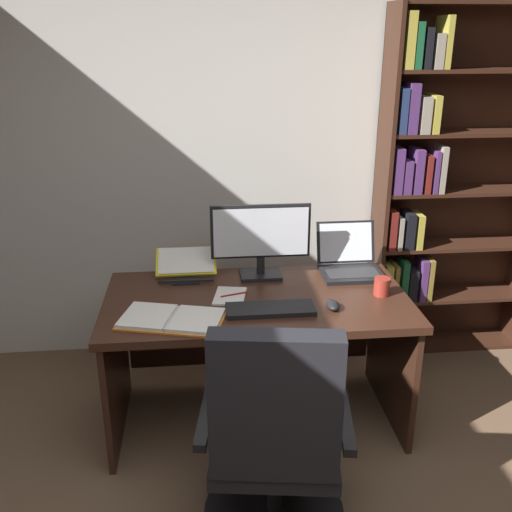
{
  "coord_description": "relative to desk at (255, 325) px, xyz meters",
  "views": [
    {
      "loc": [
        -0.41,
        -1.14,
        1.95
      ],
      "look_at": [
        -0.16,
        1.41,
        0.97
      ],
      "focal_mm": 40.47,
      "sensor_mm": 36.0,
      "label": 1
    }
  ],
  "objects": [
    {
      "name": "reading_stand_with_book",
      "position": [
        -0.35,
        0.24,
        0.26
      ],
      "size": [
        0.32,
        0.25,
        0.13
      ],
      "color": "black",
      "rests_on": "desk"
    },
    {
      "name": "bookshelf",
      "position": [
        1.2,
        0.63,
        0.55
      ],
      "size": [
        1.0,
        0.27,
        2.12
      ],
      "color": "#381E14",
      "rests_on": "ground"
    },
    {
      "name": "laptop",
      "position": [
        0.54,
        0.2,
        0.25
      ],
      "size": [
        0.33,
        0.33,
        0.25
      ],
      "color": "black",
      "rests_on": "desk"
    },
    {
      "name": "office_chair",
      "position": [
        -0.01,
        -0.86,
        -0.1
      ],
      "size": [
        0.66,
        0.6,
        1.0
      ],
      "rotation": [
        0.0,
        0.0,
        -0.15
      ],
      "color": "black",
      "rests_on": "ground"
    },
    {
      "name": "pen",
      "position": [
        -0.11,
        -0.06,
        0.21
      ],
      "size": [
        0.14,
        0.05,
        0.01
      ],
      "primitive_type": "cylinder",
      "rotation": [
        0.0,
        1.57,
        0.3
      ],
      "color": "maroon",
      "rests_on": "notepad"
    },
    {
      "name": "desk",
      "position": [
        0.0,
        0.0,
        0.0
      ],
      "size": [
        1.52,
        0.79,
        0.72
      ],
      "color": "#381E14",
      "rests_on": "ground"
    },
    {
      "name": "coffee_mug",
      "position": [
        0.63,
        -0.11,
        0.24
      ],
      "size": [
        0.08,
        0.08,
        0.09
      ],
      "primitive_type": "cylinder",
      "color": "maroon",
      "rests_on": "desk"
    },
    {
      "name": "open_binder",
      "position": [
        -0.41,
        -0.29,
        0.21
      ],
      "size": [
        0.52,
        0.37,
        0.02
      ],
      "rotation": [
        0.0,
        0.0,
        -0.26
      ],
      "color": "orange",
      "rests_on": "desk"
    },
    {
      "name": "computer_mouse",
      "position": [
        0.35,
        -0.24,
        0.22
      ],
      "size": [
        0.06,
        0.1,
        0.04
      ],
      "primitive_type": "ellipsoid",
      "color": "black",
      "rests_on": "desk"
    },
    {
      "name": "monitor",
      "position": [
        0.05,
        0.19,
        0.4
      ],
      "size": [
        0.53,
        0.16,
        0.4
      ],
      "color": "black",
      "rests_on": "desk"
    },
    {
      "name": "notepad",
      "position": [
        -0.13,
        -0.06,
        0.2
      ],
      "size": [
        0.19,
        0.23,
        0.01
      ],
      "primitive_type": "cube",
      "rotation": [
        0.0,
        0.0,
        -0.19
      ],
      "color": "white",
      "rests_on": "desk"
    },
    {
      "name": "wall_back",
      "position": [
        0.15,
        0.83,
        0.87
      ],
      "size": [
        5.07,
        0.12,
        2.78
      ],
      "primitive_type": "cube",
      "color": "beige",
      "rests_on": "ground"
    },
    {
      "name": "keyboard",
      "position": [
        0.05,
        -0.24,
        0.21
      ],
      "size": [
        0.42,
        0.15,
        0.02
      ],
      "primitive_type": "cube",
      "color": "black",
      "rests_on": "desk"
    }
  ]
}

